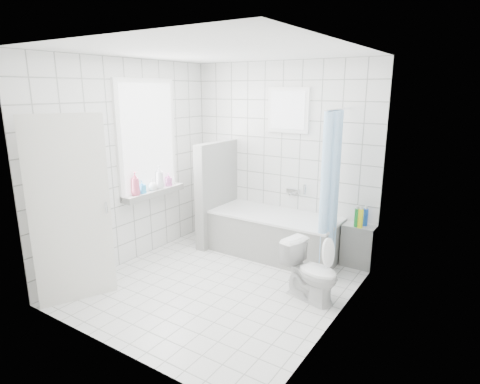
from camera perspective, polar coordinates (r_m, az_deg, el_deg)
The scene contains 19 objects.
ground at distance 4.86m, azimuth -2.89°, elevation -12.87°, with size 3.00×3.00×0.00m, color white.
ceiling at distance 4.33m, azimuth -3.35°, elevation 19.36°, with size 3.00×3.00×0.00m, color white.
wall_back at distance 5.67m, azimuth 5.89°, elevation 4.96°, with size 2.80×0.02×2.60m, color white.
wall_front at distance 3.36m, azimuth -18.37°, elevation -2.34°, with size 2.80×0.02×2.60m, color white.
wall_left at distance 5.35m, azimuth -15.35°, elevation 3.94°, with size 0.02×3.00×2.60m, color white.
wall_right at distance 3.78m, azimuth 14.30°, elevation -0.22°, with size 0.02×3.00×2.60m, color white.
window_left at distance 5.47m, azimuth -12.89°, elevation 7.50°, with size 0.01×0.90×1.40m, color white.
window_back at distance 5.52m, azimuth 6.79°, elevation 11.47°, with size 0.50×0.01×0.50m, color white.
window_sill at distance 5.57m, azimuth -12.15°, elevation -0.08°, with size 0.18×1.02×0.08m, color white.
door at distance 4.50m, azimuth -22.95°, elevation -2.56°, with size 0.04×0.80×2.00m, color silver.
bathtub at distance 5.56m, azimuth 4.94°, elevation -6.01°, with size 1.75×0.77×0.58m.
partition_wall at distance 5.86m, azimuth -3.31°, elevation -0.19°, with size 0.15×0.85×1.50m, color white.
tiled_ledge at distance 5.41m, azimuth 16.46°, elevation -7.34°, with size 0.40×0.24×0.55m, color white.
toilet at distance 4.47m, azimuth 10.08°, elevation -11.06°, with size 0.36×0.63×0.64m, color white.
curtain_rod at distance 4.86m, azimuth 13.88°, elevation 11.36°, with size 0.02×0.02×0.80m, color silver.
shower_curtain at distance 4.87m, azimuth 12.73°, elevation 0.69°, with size 0.14×0.48×1.78m, color #54ABF8, non-canonical shape.
tub_faucet at distance 5.63m, azimuth 7.57°, elevation 0.17°, with size 0.18×0.06×0.06m, color silver.
sill_bottles at distance 5.49m, azimuth -12.61°, elevation 1.52°, with size 0.16×0.75×0.32m.
ledge_bottles at distance 5.24m, azimuth 16.80°, elevation -3.54°, with size 0.14×0.18×0.24m.
Camera 1 is at (2.55, -3.48, 2.23)m, focal length 30.00 mm.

